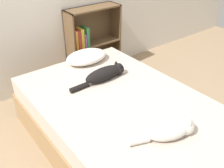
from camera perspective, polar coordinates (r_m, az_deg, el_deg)
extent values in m
plane|color=#997F60|center=(2.60, 2.18, -13.48)|extent=(8.00, 8.00, 0.00)
cube|color=#99754C|center=(2.48, 2.26, -10.76)|extent=(1.37, 2.10, 0.33)
cube|color=#C1B2A3|center=(2.31, 2.40, -5.86)|extent=(1.33, 2.03, 0.20)
ellipsoid|color=white|center=(2.90, -5.87, 6.22)|extent=(0.49, 0.33, 0.13)
ellipsoid|color=beige|center=(1.89, 12.71, -10.29)|extent=(0.38, 0.29, 0.13)
sphere|color=beige|center=(1.96, 16.49, -9.21)|extent=(0.13, 0.13, 0.13)
cone|color=beige|center=(1.93, 16.25, -6.94)|extent=(0.04, 0.04, 0.03)
cone|color=beige|center=(1.89, 17.39, -8.26)|extent=(0.04, 0.04, 0.03)
cylinder|color=beige|center=(1.83, 6.12, -12.59)|extent=(0.17, 0.11, 0.06)
ellipsoid|color=black|center=(2.52, -1.85, 2.32)|extent=(0.44, 0.15, 0.14)
sphere|color=black|center=(2.63, 1.41, 3.44)|extent=(0.13, 0.13, 0.13)
cone|color=black|center=(2.62, 0.94, 5.02)|extent=(0.04, 0.04, 0.03)
cone|color=black|center=(2.57, 1.92, 4.48)|extent=(0.04, 0.04, 0.03)
cylinder|color=black|center=(2.41, -7.46, -0.76)|extent=(0.20, 0.05, 0.05)
cube|color=brown|center=(3.37, -9.40, 7.75)|extent=(0.02, 0.26, 0.99)
cube|color=brown|center=(3.75, 0.68, 10.68)|extent=(0.02, 0.26, 0.99)
cube|color=brown|center=(3.76, -3.83, 2.47)|extent=(0.77, 0.26, 0.02)
cube|color=brown|center=(3.39, -4.44, 16.94)|extent=(0.77, 0.26, 0.02)
cube|color=brown|center=(3.54, -4.11, 9.33)|extent=(0.73, 0.26, 0.02)
cube|color=brown|center=(3.64, -5.19, 9.89)|extent=(0.77, 0.02, 0.99)
cube|color=orange|center=(3.30, -8.62, 9.93)|extent=(0.03, 0.16, 0.26)
cube|color=#B7332D|center=(3.32, -8.01, 10.12)|extent=(0.03, 0.16, 0.26)
cube|color=gold|center=(3.34, -7.31, 10.39)|extent=(0.04, 0.16, 0.27)
cube|color=#8C4C99|center=(3.38, -6.64, 9.91)|extent=(0.02, 0.16, 0.19)
cube|color=#337F47|center=(3.38, -6.12, 10.73)|extent=(0.04, 0.16, 0.27)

